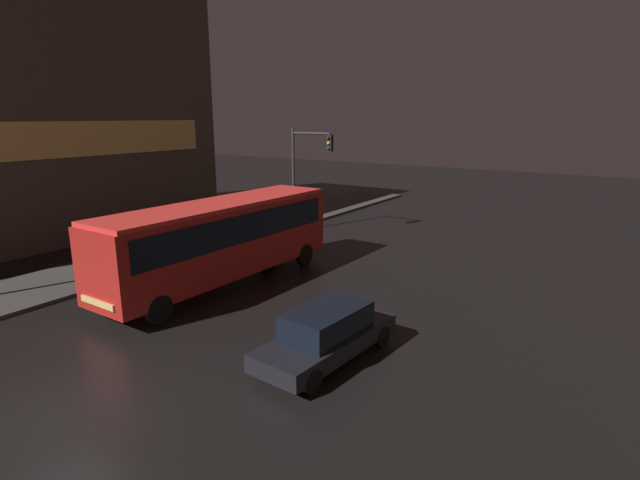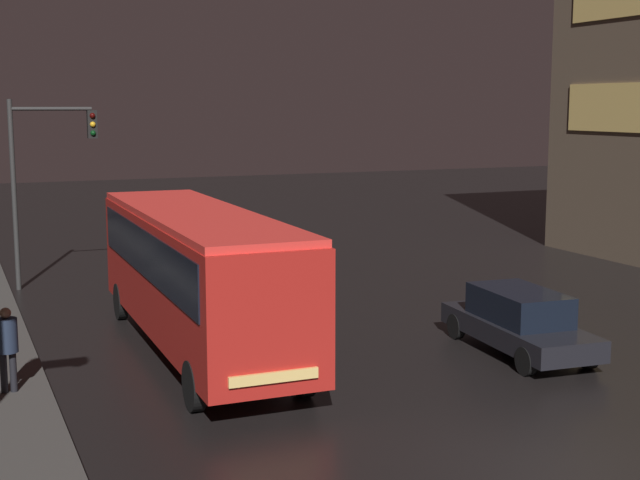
% 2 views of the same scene
% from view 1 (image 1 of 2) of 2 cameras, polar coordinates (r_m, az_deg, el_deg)
% --- Properties ---
extents(ground_plane, '(120.00, 120.00, 0.00)m').
position_cam_1_polar(ground_plane, '(13.53, -27.96, -17.45)').
color(ground_plane, black).
extents(sidewalk_left, '(4.00, 48.00, 0.15)m').
position_cam_1_polar(sidewalk_left, '(25.59, -18.25, -1.70)').
color(sidewalk_left, '#3D3A38').
rests_on(sidewalk_left, ground).
extents(bus_near, '(2.66, 10.99, 3.40)m').
position_cam_1_polar(bus_near, '(20.25, -11.24, 0.62)').
color(bus_near, '#AD1E19').
rests_on(bus_near, ground).
extents(car_taxi, '(2.09, 4.80, 1.53)m').
position_cam_1_polar(car_taxi, '(14.17, 0.79, -10.67)').
color(car_taxi, black).
rests_on(car_taxi, ground).
extents(pedestrian_near, '(0.57, 0.57, 1.68)m').
position_cam_1_polar(pedestrian_near, '(27.42, -15.90, 1.83)').
color(pedestrian_near, black).
rests_on(pedestrian_near, sidewalk_left).
extents(pedestrian_mid, '(0.56, 0.56, 1.74)m').
position_cam_1_polar(pedestrian_mid, '(22.65, -22.56, -1.10)').
color(pedestrian_mid, black).
rests_on(pedestrian_mid, sidewalk_left).
extents(traffic_light_main, '(2.73, 0.35, 6.05)m').
position_cam_1_polar(traffic_light_main, '(28.60, -1.59, 8.71)').
color(traffic_light_main, '#2D2D2D').
rests_on(traffic_light_main, ground).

